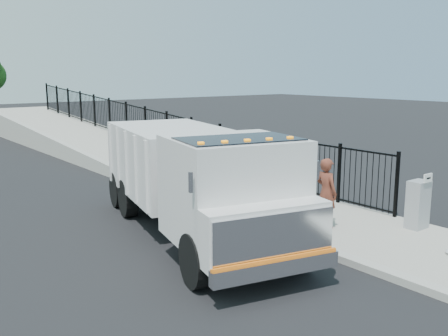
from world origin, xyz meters
TOP-DOWN VIEW (x-y plane):
  - ground at (0.00, 0.00)m, footprint 120.00×120.00m
  - sidewalk at (1.93, -2.00)m, footprint 3.55×12.00m
  - curb at (0.00, -2.00)m, footprint 0.30×12.00m
  - ramp at (2.12, 16.00)m, footprint 3.95×24.06m
  - iron_fence at (3.55, 12.00)m, footprint 0.10×28.00m
  - truck at (-1.56, 0.32)m, footprint 4.43×8.59m
  - worker at (1.33, -1.40)m, footprint 0.49×0.70m
  - utility_cabinet at (3.10, -2.93)m, footprint 0.55×0.40m
  - arrow_sign at (3.10, -3.15)m, footprint 0.35×0.04m

SIDE VIEW (x-z plane):
  - ground at x=0.00m, z-range 0.00..0.00m
  - ramp at x=2.12m, z-range -1.60..1.60m
  - sidewalk at x=1.93m, z-range 0.00..0.12m
  - curb at x=0.00m, z-range 0.00..0.16m
  - utility_cabinet at x=3.10m, z-range 0.12..1.37m
  - iron_fence at x=3.55m, z-range 0.00..1.80m
  - worker at x=1.33m, z-range 0.12..1.94m
  - arrow_sign at x=3.10m, z-range 1.37..1.59m
  - truck at x=-1.56m, z-range 0.18..2.99m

